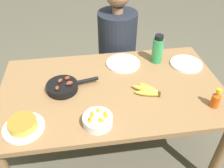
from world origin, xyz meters
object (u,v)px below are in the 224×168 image
(skillet, at_px, (63,87))
(water_bottle, at_px, (158,50))
(banana_bunch, at_px, (148,90))
(person_figure, at_px, (117,59))
(empty_plate_near_front, at_px, (123,63))
(hot_sauce_bottle, at_px, (216,99))
(fruit_bowl_mango, at_px, (98,120))
(empty_plate_far_left, at_px, (186,64))
(frittata_plate_center, at_px, (23,126))

(skillet, relative_size, water_bottle, 1.55)
(banana_bunch, bearing_deg, water_bottle, 65.33)
(person_figure, bearing_deg, empty_plate_near_front, -92.80)
(hot_sauce_bottle, xyz_separation_m, person_figure, (-0.45, 0.92, -0.26))
(empty_plate_near_front, xyz_separation_m, fruit_bowl_mango, (-0.25, -0.57, 0.03))
(banana_bunch, height_order, empty_plate_near_front, banana_bunch)
(empty_plate_near_front, bearing_deg, fruit_bowl_mango, -113.63)
(fruit_bowl_mango, distance_m, water_bottle, 0.77)
(hot_sauce_bottle, bearing_deg, skillet, 162.49)
(banana_bunch, bearing_deg, fruit_bowl_mango, -147.65)
(empty_plate_near_front, xyz_separation_m, hot_sauce_bottle, (0.47, -0.53, 0.05))
(skillet, xyz_separation_m, hot_sauce_bottle, (0.91, -0.29, 0.03))
(banana_bunch, bearing_deg, person_figure, 96.21)
(empty_plate_near_front, xyz_separation_m, water_bottle, (0.26, 0.00, 0.10))
(skillet, xyz_separation_m, person_figure, (0.46, 0.63, -0.24))
(skillet, distance_m, empty_plate_far_left, 0.93)
(empty_plate_near_front, relative_size, hot_sauce_bottle, 1.93)
(banana_bunch, height_order, fruit_bowl_mango, fruit_bowl_mango)
(banana_bunch, relative_size, person_figure, 0.15)
(water_bottle, bearing_deg, hot_sauce_bottle, -68.76)
(empty_plate_near_front, relative_size, water_bottle, 1.14)
(water_bottle, relative_size, hot_sauce_bottle, 1.69)
(banana_bunch, xyz_separation_m, empty_plate_far_left, (0.38, 0.27, -0.01))
(skillet, distance_m, empty_plate_near_front, 0.51)
(banana_bunch, xyz_separation_m, fruit_bowl_mango, (-0.35, -0.22, 0.02))
(hot_sauce_bottle, bearing_deg, frittata_plate_center, -179.12)
(skillet, distance_m, water_bottle, 0.75)
(fruit_bowl_mango, xyz_separation_m, person_figure, (0.27, 0.96, -0.24))
(skillet, relative_size, frittata_plate_center, 1.52)
(banana_bunch, height_order, empty_plate_far_left, banana_bunch)
(empty_plate_far_left, xyz_separation_m, hot_sauce_bottle, (-0.01, -0.45, 0.05))
(empty_plate_far_left, height_order, person_figure, person_figure)
(empty_plate_far_left, relative_size, fruit_bowl_mango, 1.42)
(banana_bunch, distance_m, water_bottle, 0.40)
(banana_bunch, height_order, water_bottle, water_bottle)
(skillet, xyz_separation_m, fruit_bowl_mango, (0.19, -0.33, 0.01))
(skillet, bearing_deg, person_figure, 42.19)
(fruit_bowl_mango, distance_m, hot_sauce_bottle, 0.72)
(fruit_bowl_mango, height_order, person_figure, person_figure)
(frittata_plate_center, xyz_separation_m, empty_plate_far_left, (1.13, 0.47, -0.02))
(banana_bunch, distance_m, person_figure, 0.78)
(fruit_bowl_mango, bearing_deg, hot_sauce_bottle, 3.32)
(water_bottle, height_order, hot_sauce_bottle, water_bottle)
(banana_bunch, bearing_deg, frittata_plate_center, -165.42)
(skillet, bearing_deg, fruit_bowl_mango, -70.89)
(skillet, bearing_deg, water_bottle, 7.62)
(hot_sauce_bottle, bearing_deg, empty_plate_near_front, 131.39)
(water_bottle, bearing_deg, banana_bunch, -114.67)
(skillet, height_order, empty_plate_far_left, skillet)
(hot_sauce_bottle, bearing_deg, fruit_bowl_mango, -176.68)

